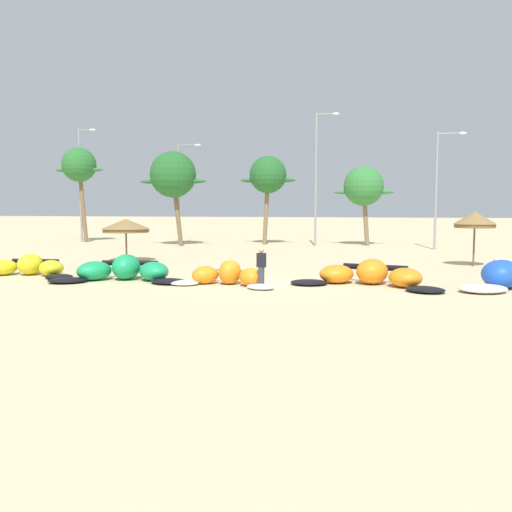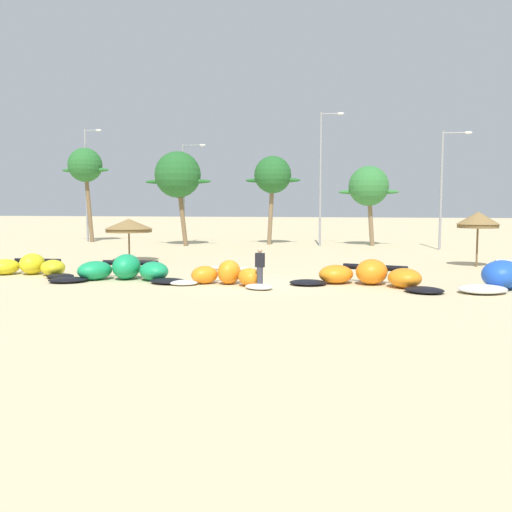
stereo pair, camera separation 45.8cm
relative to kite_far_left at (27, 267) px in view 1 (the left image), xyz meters
name	(u,v)px [view 1 (the left image)]	position (x,y,z in m)	size (l,w,h in m)	color
ground_plane	(257,284)	(11.15, -0.76, -0.39)	(260.00, 260.00, 0.00)	beige
kite_far_left	(27,267)	(0.00, 0.00, 0.00)	(5.65, 2.71, 1.01)	black
kite_left	(124,271)	(5.19, -0.73, 0.04)	(6.27, 3.26, 1.13)	black
kite_left_of_center	(228,276)	(9.99, -1.20, 0.00)	(4.71, 2.51, 1.02)	white
kite_center	(370,275)	(15.79, -0.17, 0.02)	(6.37, 3.80, 1.06)	black
beach_umbrella_near_van	(126,226)	(1.89, 6.98, 1.73)	(2.80, 2.80, 2.51)	brown
beach_umbrella_middle	(475,220)	(21.41, 8.15, 2.14)	(2.23, 2.23, 2.96)	brown
person_near_kites	(261,268)	(11.52, -1.84, 0.43)	(0.36, 0.24, 1.62)	#383842
palm_leftmost	(79,166)	(-9.35, 22.56, 6.38)	(4.55, 3.04, 8.40)	brown
palm_left	(173,175)	(0.41, 19.63, 5.33)	(5.61, 3.74, 7.64)	brown
palm_left_of_gap	(268,176)	(7.69, 22.61, 5.37)	(4.66, 3.11, 7.40)	#7F6647
palm_center_left	(364,187)	(15.56, 22.80, 4.41)	(4.85, 3.23, 6.48)	#7F6647
lamppost_west	(81,180)	(-9.26, 22.72, 5.18)	(1.68, 0.24, 10.08)	gray
lamppost_west_center	(181,188)	(0.44, 21.43, 4.38)	(2.07, 0.24, 8.41)	gray
lamppost_east_center	(318,173)	(11.90, 21.55, 5.50)	(1.90, 0.24, 10.64)	gray
lamppost_east	(439,183)	(21.02, 19.76, 4.53)	(2.13, 0.24, 8.70)	gray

